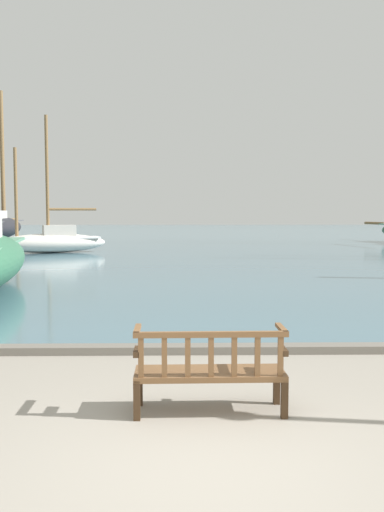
{
  "coord_description": "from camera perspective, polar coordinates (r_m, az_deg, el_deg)",
  "views": [
    {
      "loc": [
        -0.22,
        -4.68,
        2.15
      ],
      "look_at": [
        0.04,
        10.0,
        1.0
      ],
      "focal_mm": 40.0,
      "sensor_mm": 36.0,
      "label": 1
    }
  ],
  "objects": [
    {
      "name": "sailboat_outer_port",
      "position": [
        29.46,
        -13.88,
        1.55
      ],
      "size": [
        5.69,
        3.39,
        6.82
      ],
      "color": "silver",
      "rests_on": "harbor_water"
    },
    {
      "name": "ground_plane",
      "position": [
        5.15,
        1.63,
        -20.18
      ],
      "size": [
        160.0,
        160.0,
        0.0
      ],
      "primitive_type": "plane",
      "color": "gray"
    },
    {
      "name": "park_bench",
      "position": [
        6.18,
        1.8,
        -11.3
      ],
      "size": [
        1.61,
        0.55,
        0.92
      ],
      "color": "#3D2A19",
      "rests_on": "ground"
    },
    {
      "name": "quay_edge_kerb",
      "position": [
        8.78,
        0.46,
        -9.29
      ],
      "size": [
        40.0,
        0.3,
        0.12
      ],
      "primitive_type": "cube",
      "color": "slate",
      "rests_on": "ground"
    },
    {
      "name": "harbor_water",
      "position": [
        48.72,
        -0.74,
        1.99
      ],
      "size": [
        100.0,
        80.0,
        0.08
      ],
      "primitive_type": "cube",
      "color": "slate",
      "rests_on": "ground"
    }
  ]
}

